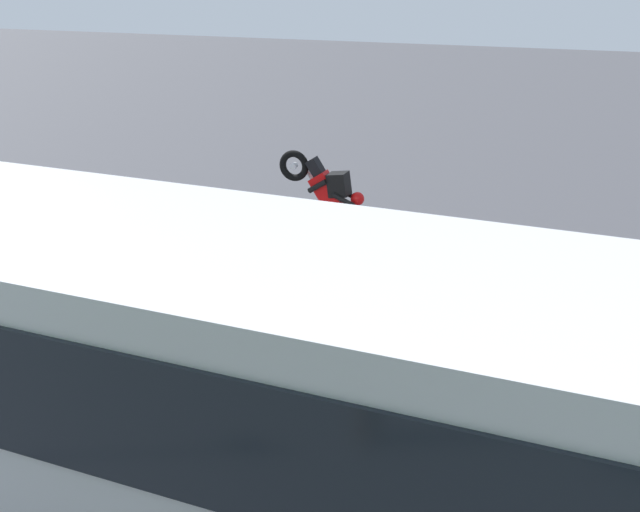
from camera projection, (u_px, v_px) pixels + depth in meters
The scene contains 11 objects.
ground_plane at pixel (298, 319), 12.11m from camera, with size 80.00×80.00×0.00m, color #424247.
tour_bus at pixel (158, 405), 6.73m from camera, with size 9.77×2.98×3.25m.
spectator_far_left at pixel (430, 371), 8.51m from camera, with size 0.57×0.39×1.73m.
spectator_left at pixel (325, 349), 8.95m from camera, with size 0.58×0.37×1.76m.
spectator_centre at pixel (257, 327), 9.38m from camera, with size 0.58×0.33×1.82m.
spectator_right at pixel (160, 328), 9.53m from camera, with size 0.58×0.36×1.71m.
parked_motorcycle_silver at pixel (508, 461), 7.92m from camera, with size 2.05×0.58×0.99m.
stunt_motorcycle at pixel (327, 192), 14.82m from camera, with size 1.84×0.58×1.93m.
bay_line_a at pixel (532, 316), 12.19m from camera, with size 0.29×4.60×0.01m.
bay_line_b at pixel (371, 293), 13.01m from camera, with size 0.24×3.50×0.01m.
bay_line_c at pixel (229, 273), 13.84m from camera, with size 0.25×3.63×0.01m.
Camera 1 is at (-4.04, 10.19, 5.27)m, focal length 43.91 mm.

